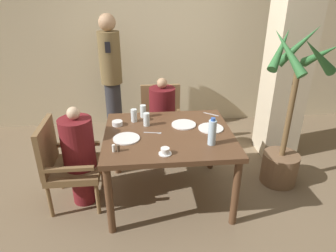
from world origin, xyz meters
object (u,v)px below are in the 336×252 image
at_px(plate_main_right, 211,128).
at_px(plate_main_left, 126,138).
at_px(plate_dessert_center, 184,124).
at_px(glass_tall_near, 146,119).
at_px(bowl_small, 117,123).
at_px(glass_tall_far, 143,111).
at_px(teacup_with_saucer, 165,151).
at_px(standing_host, 111,74).
at_px(water_bottle, 212,132).
at_px(chair_left_side, 66,162).
at_px(diner_in_far_chair, 162,119).
at_px(diner_in_left_chair, 79,156).
at_px(glass_tall_mid, 134,115).
at_px(potted_palm, 286,135).
at_px(chair_far_side, 162,119).

bearing_deg(plate_main_right, plate_main_left, -170.30).
height_order(plate_dessert_center, glass_tall_near, glass_tall_near).
xyz_separation_m(bowl_small, glass_tall_far, (0.27, 0.19, 0.05)).
bearing_deg(plate_main_left, teacup_with_saucer, -42.14).
xyz_separation_m(standing_host, plate_dessert_center, (0.83, -1.35, -0.18)).
bearing_deg(plate_main_right, water_bottle, -101.87).
bearing_deg(water_bottle, glass_tall_near, 141.74).
distance_m(chair_left_side, plate_main_left, 0.69).
relative_size(plate_main_left, water_bottle, 0.97).
xyz_separation_m(standing_host, bowl_small, (0.15, -1.29, -0.16)).
relative_size(standing_host, bowl_small, 15.98).
bearing_deg(water_bottle, chair_left_side, 169.36).
bearing_deg(plate_main_right, bowl_small, 169.53).
distance_m(chair_left_side, diner_in_far_chair, 1.31).
bearing_deg(bowl_small, standing_host, 96.43).
xyz_separation_m(diner_in_far_chair, plate_dessert_center, (0.18, -0.64, 0.21)).
height_order(diner_in_left_chair, diner_in_far_chair, diner_in_far_chair).
relative_size(water_bottle, glass_tall_near, 1.89).
relative_size(diner_in_left_chair, teacup_with_saucer, 9.28).
height_order(bowl_small, glass_tall_near, glass_tall_near).
xyz_separation_m(standing_host, teacup_with_saucer, (0.59, -1.92, -0.16)).
bearing_deg(plate_main_right, chair_left_side, -177.90).
distance_m(teacup_with_saucer, glass_tall_near, 0.61).
relative_size(plate_main_right, bowl_small, 2.33).
bearing_deg(plate_dessert_center, glass_tall_mid, 164.69).
height_order(standing_host, potted_palm, potted_palm).
height_order(standing_host, glass_tall_far, standing_host).
bearing_deg(plate_dessert_center, standing_host, 121.72).
height_order(potted_palm, plate_dessert_center, potted_palm).
height_order(diner_in_left_chair, glass_tall_near, diner_in_left_chair).
relative_size(plate_main_left, glass_tall_near, 1.84).
bearing_deg(glass_tall_far, plate_main_right, -28.23).
xyz_separation_m(plate_dessert_center, teacup_with_saucer, (-0.24, -0.57, 0.02)).
height_order(plate_dessert_center, water_bottle, water_bottle).
xyz_separation_m(standing_host, glass_tall_mid, (0.32, -1.21, -0.12)).
bearing_deg(potted_palm, plate_main_right, -174.90).
distance_m(chair_far_side, potted_palm, 1.54).
xyz_separation_m(teacup_with_saucer, glass_tall_far, (-0.17, 0.82, 0.04)).
bearing_deg(glass_tall_mid, plate_main_right, -18.17).
relative_size(potted_palm, glass_tall_mid, 12.70).
bearing_deg(chair_left_side, teacup_with_saucer, -22.54).
bearing_deg(plate_main_left, plate_dessert_center, 23.82).
xyz_separation_m(plate_dessert_center, glass_tall_far, (-0.42, 0.25, 0.06)).
bearing_deg(glass_tall_far, water_bottle, -48.14).
xyz_separation_m(chair_far_side, plate_main_right, (0.44, -0.89, 0.28)).
bearing_deg(water_bottle, teacup_with_saucer, -162.68).
bearing_deg(plate_main_left, diner_in_far_chair, 65.34).
xyz_separation_m(potted_palm, bowl_small, (-1.81, 0.10, 0.18)).
bearing_deg(glass_tall_near, water_bottle, -38.26).
bearing_deg(standing_host, glass_tall_mid, -75.23).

